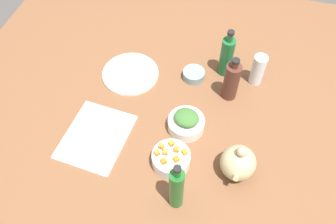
{
  "coord_description": "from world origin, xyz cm",
  "views": [
    {
      "loc": [
        78.43,
        21.74,
        121.03
      ],
      "look_at": [
        0.0,
        0.0,
        8.0
      ],
      "focal_mm": 37.63,
      "sensor_mm": 36.0,
      "label": 1
    }
  ],
  "objects_px": {
    "cutting_board": "(96,137)",
    "teapot": "(238,163)",
    "bowl_greens": "(186,124)",
    "bottle_1": "(231,81)",
    "bowl_carrots": "(171,159)",
    "plate_tofu": "(131,74)",
    "drinking_glass_0": "(258,70)",
    "bottle_2": "(227,56)",
    "bowl_small_side": "(194,75)",
    "bottle_0": "(176,188)"
  },
  "relations": [
    {
      "from": "bowl_carrots",
      "to": "drinking_glass_0",
      "type": "distance_m",
      "value": 0.55
    },
    {
      "from": "plate_tofu",
      "to": "bottle_1",
      "type": "xyz_separation_m",
      "value": [
        -0.0,
        0.44,
        0.09
      ]
    },
    {
      "from": "bowl_carrots",
      "to": "bottle_0",
      "type": "bearing_deg",
      "value": 21.49
    },
    {
      "from": "bottle_2",
      "to": "bottle_0",
      "type": "bearing_deg",
      "value": -4.68
    },
    {
      "from": "bowl_greens",
      "to": "plate_tofu",
      "type": "bearing_deg",
      "value": -124.38
    },
    {
      "from": "bowl_carrots",
      "to": "plate_tofu",
      "type": "bearing_deg",
      "value": -142.42
    },
    {
      "from": "bowl_greens",
      "to": "bowl_small_side",
      "type": "height_order",
      "value": "bowl_greens"
    },
    {
      "from": "cutting_board",
      "to": "bowl_carrots",
      "type": "relative_size",
      "value": 2.01
    },
    {
      "from": "bowl_greens",
      "to": "drinking_glass_0",
      "type": "distance_m",
      "value": 0.4
    },
    {
      "from": "bowl_carrots",
      "to": "bottle_2",
      "type": "distance_m",
      "value": 0.52
    },
    {
      "from": "bowl_greens",
      "to": "bowl_carrots",
      "type": "height_order",
      "value": "bowl_carrots"
    },
    {
      "from": "cutting_board",
      "to": "bowl_greens",
      "type": "bearing_deg",
      "value": 112.93
    },
    {
      "from": "cutting_board",
      "to": "bottle_0",
      "type": "bearing_deg",
      "value": 65.3
    },
    {
      "from": "teapot",
      "to": "plate_tofu",
      "type": "bearing_deg",
      "value": -123.34
    },
    {
      "from": "cutting_board",
      "to": "plate_tofu",
      "type": "height_order",
      "value": "plate_tofu"
    },
    {
      "from": "cutting_board",
      "to": "bowl_greens",
      "type": "height_order",
      "value": "bowl_greens"
    },
    {
      "from": "bowl_small_side",
      "to": "drinking_glass_0",
      "type": "relative_size",
      "value": 0.66
    },
    {
      "from": "drinking_glass_0",
      "to": "bottle_1",
      "type": "bearing_deg",
      "value": -41.78
    },
    {
      "from": "bottle_0",
      "to": "bottle_2",
      "type": "bearing_deg",
      "value": 175.32
    },
    {
      "from": "cutting_board",
      "to": "bottle_1",
      "type": "bearing_deg",
      "value": 126.97
    },
    {
      "from": "bowl_small_side",
      "to": "bottle_0",
      "type": "xyz_separation_m",
      "value": [
        0.58,
        0.07,
        0.09
      ]
    },
    {
      "from": "cutting_board",
      "to": "teapot",
      "type": "distance_m",
      "value": 0.55
    },
    {
      "from": "cutting_board",
      "to": "bowl_greens",
      "type": "relative_size",
      "value": 1.97
    },
    {
      "from": "bowl_greens",
      "to": "bottle_0",
      "type": "distance_m",
      "value": 0.32
    },
    {
      "from": "cutting_board",
      "to": "bottle_2",
      "type": "xyz_separation_m",
      "value": [
        -0.48,
        0.42,
        0.09
      ]
    },
    {
      "from": "cutting_board",
      "to": "drinking_glass_0",
      "type": "relative_size",
      "value": 1.96
    },
    {
      "from": "bowl_small_side",
      "to": "teapot",
      "type": "xyz_separation_m",
      "value": [
        0.41,
        0.25,
        0.05
      ]
    },
    {
      "from": "bowl_small_side",
      "to": "bottle_1",
      "type": "height_order",
      "value": "bottle_1"
    },
    {
      "from": "plate_tofu",
      "to": "bowl_greens",
      "type": "bearing_deg",
      "value": 55.62
    },
    {
      "from": "bowl_greens",
      "to": "bottle_1",
      "type": "relative_size",
      "value": 0.68
    },
    {
      "from": "bowl_greens",
      "to": "bowl_small_side",
      "type": "bearing_deg",
      "value": -173.38
    },
    {
      "from": "bowl_greens",
      "to": "drinking_glass_0",
      "type": "bearing_deg",
      "value": 143.88
    },
    {
      "from": "drinking_glass_0",
      "to": "bowl_greens",
      "type": "bearing_deg",
      "value": -36.12
    },
    {
      "from": "plate_tofu",
      "to": "bowl_greens",
      "type": "xyz_separation_m",
      "value": [
        0.21,
        0.31,
        0.02
      ]
    },
    {
      "from": "bowl_greens",
      "to": "bottle_2",
      "type": "relative_size",
      "value": 0.62
    },
    {
      "from": "teapot",
      "to": "bottle_1",
      "type": "relative_size",
      "value": 0.76
    },
    {
      "from": "plate_tofu",
      "to": "bottle_1",
      "type": "bearing_deg",
      "value": 90.1
    },
    {
      "from": "bottle_0",
      "to": "plate_tofu",
      "type": "bearing_deg",
      "value": -146.28
    },
    {
      "from": "plate_tofu",
      "to": "bottle_0",
      "type": "height_order",
      "value": "bottle_0"
    },
    {
      "from": "bottle_1",
      "to": "bottle_0",
      "type": "bearing_deg",
      "value": -10.5
    },
    {
      "from": "bowl_small_side",
      "to": "teapot",
      "type": "height_order",
      "value": "teapot"
    },
    {
      "from": "plate_tofu",
      "to": "bowl_carrots",
      "type": "bearing_deg",
      "value": 37.58
    },
    {
      "from": "cutting_board",
      "to": "bowl_small_side",
      "type": "distance_m",
      "value": 0.51
    },
    {
      "from": "bowl_carrots",
      "to": "bottle_1",
      "type": "bearing_deg",
      "value": 158.15
    },
    {
      "from": "plate_tofu",
      "to": "bottle_2",
      "type": "distance_m",
      "value": 0.43
    },
    {
      "from": "plate_tofu",
      "to": "bowl_carrots",
      "type": "distance_m",
      "value": 0.48
    },
    {
      "from": "bottle_0",
      "to": "drinking_glass_0",
      "type": "distance_m",
      "value": 0.66
    },
    {
      "from": "bottle_2",
      "to": "drinking_glass_0",
      "type": "relative_size",
      "value": 1.62
    },
    {
      "from": "bowl_greens",
      "to": "bottle_1",
      "type": "distance_m",
      "value": 0.26
    },
    {
      "from": "bottle_1",
      "to": "plate_tofu",
      "type": "bearing_deg",
      "value": -89.9
    }
  ]
}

